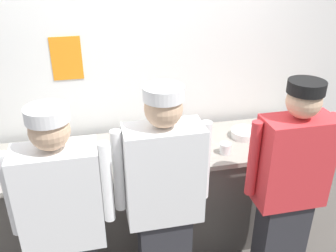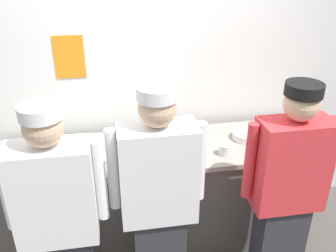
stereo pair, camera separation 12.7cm
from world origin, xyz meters
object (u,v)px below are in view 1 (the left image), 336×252
Objects in this scene: mixing_bowl_steel at (167,144)px; chef_far_right at (288,189)px; chef_near_left at (65,227)px; deli_cup at (225,148)px; squeeze_bottle_primary at (284,123)px; ramekin_yellow_sauce at (195,132)px; ramekin_orange_sauce at (7,162)px; plate_stack_rear at (245,133)px; plate_stack_front at (46,149)px; chef_center at (164,203)px; squeeze_bottle_secondary at (297,133)px; sheet_tray at (103,153)px; ramekin_red_sauce at (6,172)px; chefs_knife at (81,155)px.

chef_far_right is at bearing -42.12° from mixing_bowl_steel.
deli_cup is at bearing 24.42° from chef_near_left.
ramekin_yellow_sauce is at bearing 172.08° from squeeze_bottle_primary.
chef_far_right is 2.03m from ramekin_orange_sauce.
plate_stack_rear is 0.34m from deli_cup.
chef_near_left is 1.00× the size of chef_far_right.
squeeze_bottle_primary reaches higher than plate_stack_front.
deli_cup is at bearing 39.17° from chef_center.
plate_stack_rear is at bearing 5.92° from mixing_bowl_steel.
ramekin_orange_sauce is 0.94× the size of deli_cup.
chef_near_left is at bearing -173.80° from chef_center.
squeeze_bottle_secondary is (1.21, 0.50, 0.12)m from chef_center.
plate_stack_front is 1.22m from ramekin_yellow_sauce.
chef_center is at bearing -44.84° from plate_stack_front.
deli_cup reaches higher than ramekin_yellow_sauce.
ramekin_yellow_sauce reaches higher than sheet_tray.
chef_center reaches higher than sheet_tray.
ramekin_orange_sauce is (-2.26, -0.04, -0.06)m from squeeze_bottle_primary.
squeeze_bottle_primary is (1.05, 0.08, 0.03)m from mixing_bowl_steel.
squeeze_bottle_primary is at bearing 4.47° from ramekin_red_sauce.
chef_near_left is at bearing -79.40° from plate_stack_front.
mixing_bowl_steel is at bearing 42.00° from chef_near_left.
ramekin_red_sauce is (-0.69, -0.13, 0.01)m from sheet_tray.
ramekin_red_sauce is (-1.90, 0.55, 0.05)m from chef_far_right.
chef_near_left is 0.86m from ramekin_orange_sauce.
plate_stack_front is 2.64× the size of ramekin_red_sauce.
ramekin_orange_sauce is 1.65m from deli_cup.
squeeze_bottle_primary is at bearing -1.62° from plate_stack_front.
mixing_bowl_steel is 3.37× the size of ramekin_yellow_sauce.
plate_stack_rear is at bearing 27.63° from chef_near_left.
squeeze_bottle_secondary is (0.34, 0.51, 0.13)m from chef_far_right.
squeeze_bottle_primary reaches higher than chefs_knife.
deli_cup reaches higher than plate_stack_rear.
ramekin_red_sauce is at bearing -83.74° from ramekin_orange_sauce.
chef_far_right is 18.84× the size of ramekin_red_sauce.
mixing_bowl_steel is at bearing 76.00° from chef_center.
squeeze_bottle_primary reaches higher than ramekin_red_sauce.
squeeze_bottle_primary is at bearing -7.92° from ramekin_yellow_sauce.
ramekin_yellow_sauce is 0.40× the size of chefs_knife.
sheet_tray is 0.95m from deli_cup.
chefs_knife is at bearing 153.04° from chef_far_right.
squeeze_bottle_primary is at bearing 30.51° from chef_center.
plate_stack_rear is 0.70m from mixing_bowl_steel.
ramekin_red_sauce is (-0.26, -0.23, -0.02)m from plate_stack_front.
chef_center is at bearing -53.35° from chefs_knife.
chef_far_right reaches higher than ramekin_yellow_sauce.
chef_center is at bearing -118.29° from ramekin_yellow_sauce.
chef_far_right reaches higher than squeeze_bottle_primary.
ramekin_orange_sauce is (-1.90, -0.03, -0.01)m from plate_stack_rear.
deli_cup reaches higher than sheet_tray.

